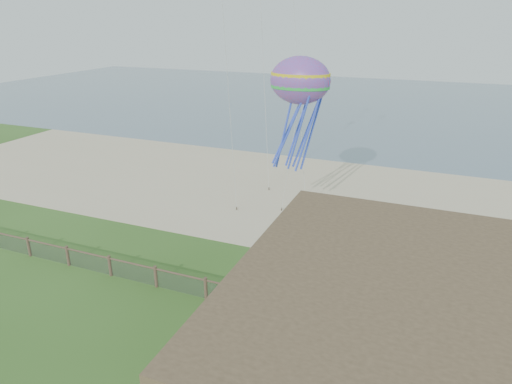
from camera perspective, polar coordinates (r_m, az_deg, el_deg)
ground at (r=20.32m, az=-14.76°, el=-21.67°), size 160.00×160.00×0.00m
sand_beach at (r=37.44m, az=5.28°, el=-0.23°), size 72.00×20.00×0.02m
ocean at (r=79.27m, az=14.84°, el=10.57°), size 160.00×68.00×0.02m
chainlink_fence at (r=23.91m, az=-6.28°, el=-12.03°), size 36.20×0.20×1.25m
motel_deck at (r=21.42m, az=26.94°, el=-20.08°), size 15.00×2.00×0.50m
octopus_kite at (r=28.41m, az=5.41°, el=9.88°), size 4.12×3.33×7.46m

